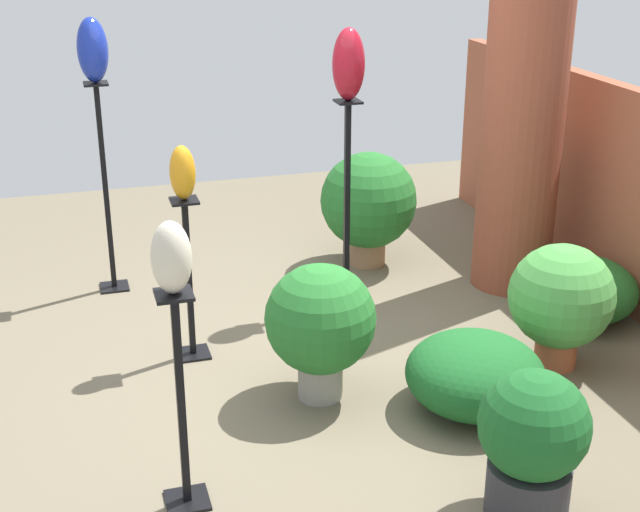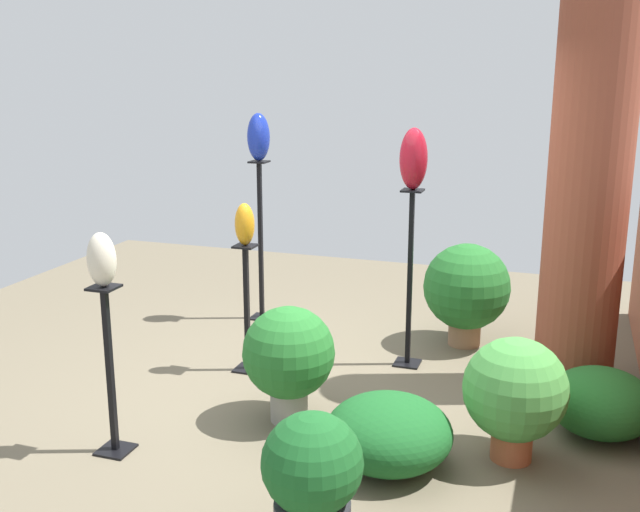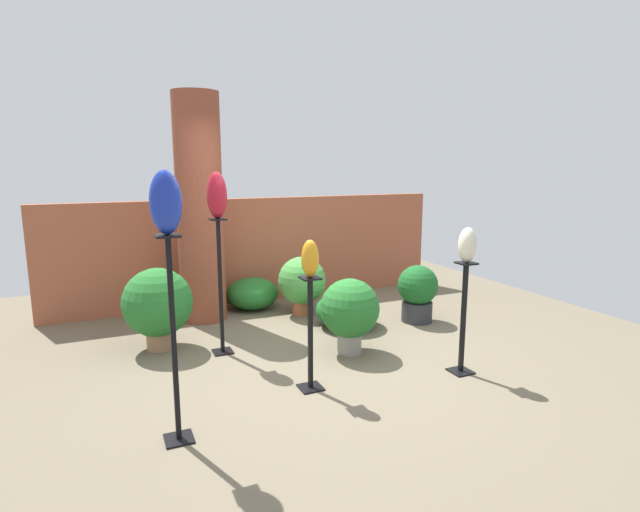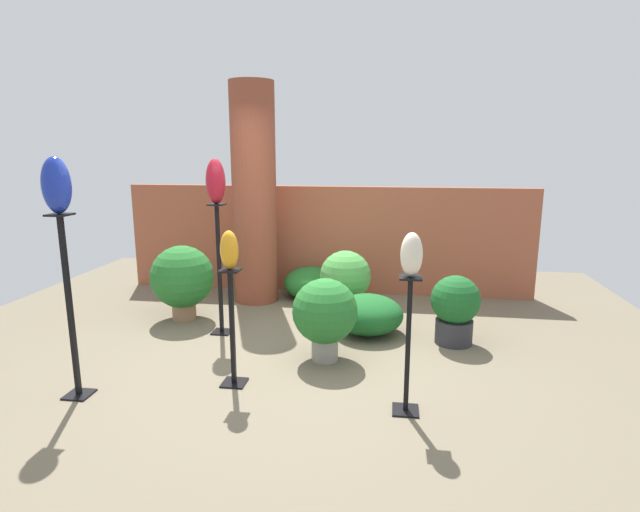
{
  "view_description": "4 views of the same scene",
  "coord_description": "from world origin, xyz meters",
  "px_view_note": "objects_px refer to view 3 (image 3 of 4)",
  "views": [
    {
      "loc": [
        4.51,
        -1.23,
        2.59
      ],
      "look_at": [
        0.12,
        0.07,
        0.77
      ],
      "focal_mm": 50.0,
      "sensor_mm": 36.0,
      "label": 1
    },
    {
      "loc": [
        4.61,
        1.69,
        2.3
      ],
      "look_at": [
        0.16,
        0.18,
        1.11
      ],
      "focal_mm": 42.0,
      "sensor_mm": 36.0,
      "label": 2
    },
    {
      "loc": [
        -1.96,
        -4.37,
        1.95
      ],
      "look_at": [
        0.13,
        0.37,
        0.98
      ],
      "focal_mm": 28.0,
      "sensor_mm": 36.0,
      "label": 3
    },
    {
      "loc": [
        0.91,
        -4.38,
        1.95
      ],
      "look_at": [
        0.26,
        0.05,
        1.0
      ],
      "focal_mm": 28.0,
      "sensor_mm": 36.0,
      "label": 4
    }
  ],
  "objects_px": {
    "art_vase_ruby": "(217,195)",
    "brick_pillar": "(200,209)",
    "art_vase_amber": "(310,259)",
    "art_vase_ivory": "(467,245)",
    "pedestal_ruby": "(221,292)",
    "potted_plant_walkway_edge": "(418,291)",
    "art_vase_cobalt": "(166,202)",
    "pedestal_ivory": "(463,323)",
    "pedestal_amber": "(310,339)",
    "potted_plant_front_left": "(302,282)",
    "pedestal_cobalt": "(174,349)",
    "potted_plant_mid_right": "(350,310)",
    "potted_plant_near_pillar": "(158,304)"
  },
  "relations": [
    {
      "from": "brick_pillar",
      "to": "potted_plant_walkway_edge",
      "type": "bearing_deg",
      "value": -26.15
    },
    {
      "from": "brick_pillar",
      "to": "art_vase_ivory",
      "type": "bearing_deg",
      "value": -54.44
    },
    {
      "from": "pedestal_ivory",
      "to": "potted_plant_walkway_edge",
      "type": "relative_size",
      "value": 1.49
    },
    {
      "from": "art_vase_cobalt",
      "to": "potted_plant_mid_right",
      "type": "bearing_deg",
      "value": 27.92
    },
    {
      "from": "pedestal_cobalt",
      "to": "potted_plant_walkway_edge",
      "type": "relative_size",
      "value": 2.08
    },
    {
      "from": "pedestal_ruby",
      "to": "art_vase_cobalt",
      "type": "height_order",
      "value": "art_vase_cobalt"
    },
    {
      "from": "art_vase_ruby",
      "to": "brick_pillar",
      "type": "bearing_deg",
      "value": 87.6
    },
    {
      "from": "pedestal_ivory",
      "to": "potted_plant_near_pillar",
      "type": "xyz_separation_m",
      "value": [
        -2.53,
        1.77,
        0.02
      ]
    },
    {
      "from": "brick_pillar",
      "to": "pedestal_ivory",
      "type": "distance_m",
      "value": 3.38
    },
    {
      "from": "brick_pillar",
      "to": "art_vase_ivory",
      "type": "distance_m",
      "value": 3.26
    },
    {
      "from": "brick_pillar",
      "to": "pedestal_ivory",
      "type": "xyz_separation_m",
      "value": [
        1.9,
        -2.65,
        -0.91
      ]
    },
    {
      "from": "brick_pillar",
      "to": "art_vase_cobalt",
      "type": "height_order",
      "value": "brick_pillar"
    },
    {
      "from": "pedestal_ivory",
      "to": "art_vase_amber",
      "type": "bearing_deg",
      "value": 169.99
    },
    {
      "from": "pedestal_amber",
      "to": "art_vase_cobalt",
      "type": "relative_size",
      "value": 2.36
    },
    {
      "from": "pedestal_ruby",
      "to": "art_vase_cobalt",
      "type": "bearing_deg",
      "value": -113.51
    },
    {
      "from": "potted_plant_front_left",
      "to": "brick_pillar",
      "type": "bearing_deg",
      "value": 164.57
    },
    {
      "from": "art_vase_ruby",
      "to": "pedestal_amber",
      "type": "bearing_deg",
      "value": -66.1
    },
    {
      "from": "pedestal_ivory",
      "to": "potted_plant_mid_right",
      "type": "bearing_deg",
      "value": 130.57
    },
    {
      "from": "pedestal_ruby",
      "to": "potted_plant_near_pillar",
      "type": "xyz_separation_m",
      "value": [
        -0.59,
        0.37,
        -0.15
      ]
    },
    {
      "from": "pedestal_ivory",
      "to": "potted_plant_front_left",
      "type": "bearing_deg",
      "value": 106.54
    },
    {
      "from": "art_vase_ruby",
      "to": "potted_plant_mid_right",
      "type": "xyz_separation_m",
      "value": [
        1.21,
        -0.55,
        -1.18
      ]
    },
    {
      "from": "art_vase_amber",
      "to": "art_vase_ivory",
      "type": "height_order",
      "value": "art_vase_ivory"
    },
    {
      "from": "pedestal_ruby",
      "to": "potted_plant_walkway_edge",
      "type": "height_order",
      "value": "pedestal_ruby"
    },
    {
      "from": "pedestal_ivory",
      "to": "potted_plant_mid_right",
      "type": "xyz_separation_m",
      "value": [
        -0.74,
        0.86,
        -0.02
      ]
    },
    {
      "from": "art_vase_ruby",
      "to": "potted_plant_walkway_edge",
      "type": "relative_size",
      "value": 0.65
    },
    {
      "from": "brick_pillar",
      "to": "potted_plant_near_pillar",
      "type": "xyz_separation_m",
      "value": [
        -0.64,
        -0.88,
        -0.89
      ]
    },
    {
      "from": "potted_plant_mid_right",
      "to": "potted_plant_walkway_edge",
      "type": "distance_m",
      "value": 1.4
    },
    {
      "from": "pedestal_amber",
      "to": "pedestal_ruby",
      "type": "bearing_deg",
      "value": 113.9
    },
    {
      "from": "art_vase_amber",
      "to": "pedestal_ivory",
      "type": "bearing_deg",
      "value": -10.01
    },
    {
      "from": "art_vase_amber",
      "to": "potted_plant_mid_right",
      "type": "xyz_separation_m",
      "value": [
        0.7,
        0.61,
        -0.7
      ]
    },
    {
      "from": "pedestal_ruby",
      "to": "potted_plant_near_pillar",
      "type": "relative_size",
      "value": 1.6
    },
    {
      "from": "pedestal_ivory",
      "to": "brick_pillar",
      "type": "bearing_deg",
      "value": 125.56
    },
    {
      "from": "pedestal_ruby",
      "to": "potted_plant_front_left",
      "type": "xyz_separation_m",
      "value": [
        1.26,
        0.91,
        -0.21
      ]
    },
    {
      "from": "brick_pillar",
      "to": "pedestal_cobalt",
      "type": "relative_size",
      "value": 1.88
    },
    {
      "from": "pedestal_ivory",
      "to": "potted_plant_mid_right",
      "type": "height_order",
      "value": "pedestal_ivory"
    },
    {
      "from": "pedestal_cobalt",
      "to": "brick_pillar",
      "type": "bearing_deg",
      "value": 75.45
    },
    {
      "from": "pedestal_ruby",
      "to": "potted_plant_mid_right",
      "type": "height_order",
      "value": "pedestal_ruby"
    },
    {
      "from": "art_vase_cobalt",
      "to": "potted_plant_walkway_edge",
      "type": "distance_m",
      "value": 3.75
    },
    {
      "from": "potted_plant_walkway_edge",
      "to": "brick_pillar",
      "type": "bearing_deg",
      "value": 153.85
    },
    {
      "from": "art_vase_ivory",
      "to": "potted_plant_front_left",
      "type": "xyz_separation_m",
      "value": [
        -0.69,
        2.32,
        -0.79
      ]
    },
    {
      "from": "pedestal_cobalt",
      "to": "art_vase_cobalt",
      "type": "distance_m",
      "value": 1.01
    },
    {
      "from": "art_vase_cobalt",
      "to": "potted_plant_walkway_edge",
      "type": "height_order",
      "value": "art_vase_cobalt"
    },
    {
      "from": "potted_plant_mid_right",
      "to": "potted_plant_front_left",
      "type": "relative_size",
      "value": 1.03
    },
    {
      "from": "potted_plant_near_pillar",
      "to": "potted_plant_front_left",
      "type": "bearing_deg",
      "value": 16.42
    },
    {
      "from": "pedestal_ruby",
      "to": "art_vase_ivory",
      "type": "relative_size",
      "value": 4.38
    },
    {
      "from": "art_vase_ivory",
      "to": "potted_plant_near_pillar",
      "type": "relative_size",
      "value": 0.37
    },
    {
      "from": "art_vase_ivory",
      "to": "art_vase_cobalt",
      "type": "bearing_deg",
      "value": -177.14
    },
    {
      "from": "pedestal_ruby",
      "to": "pedestal_ivory",
      "type": "xyz_separation_m",
      "value": [
        1.95,
        -1.41,
        -0.17
      ]
    },
    {
      "from": "pedestal_amber",
      "to": "art_vase_ruby",
      "type": "height_order",
      "value": "art_vase_ruby"
    },
    {
      "from": "pedestal_amber",
      "to": "potted_plant_front_left",
      "type": "xyz_separation_m",
      "value": [
        0.75,
        2.06,
        -0.02
      ]
    }
  ]
}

